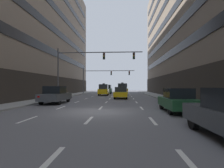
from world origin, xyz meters
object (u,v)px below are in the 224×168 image
object	(u,v)px
car_parked_1	(178,100)
traffic_signal_1	(103,75)
car_driving_2	(108,89)
traffic_signal_0	(88,62)
taxi_driving_4	(121,93)
taxi_driving_1	(122,89)
taxi_driving_3	(104,90)
car_driving_0	(56,95)

from	to	relation	value
car_parked_1	traffic_signal_1	world-z (taller)	traffic_signal_1
car_driving_2	traffic_signal_0	size ratio (longest dim) A/B	0.37
taxi_driving_4	traffic_signal_1	bearing A→B (deg)	106.48
taxi_driving_1	car_parked_1	bearing A→B (deg)	-80.23
taxi_driving_1	taxi_driving_3	bearing A→B (deg)	-166.37
taxi_driving_4	traffic_signal_0	distance (m)	6.20
car_driving_2	taxi_driving_3	xyz separation A→B (m)	(-0.15, -6.85, 0.03)
car_driving_0	taxi_driving_1	size ratio (longest dim) A/B	1.01
car_driving_2	car_driving_0	bearing A→B (deg)	-98.83
traffic_signal_0	car_driving_2	bearing A→B (deg)	85.36
car_driving_0	car_driving_2	size ratio (longest dim) A/B	1.11
car_driving_0	taxi_driving_3	world-z (taller)	taxi_driving_3
car_driving_0	car_driving_2	xyz separation A→B (m)	(3.42, 22.03, 0.15)
taxi_driving_1	traffic_signal_1	world-z (taller)	traffic_signal_1
car_driving_2	taxi_driving_3	size ratio (longest dim) A/B	0.98
car_driving_2	traffic_signal_0	bearing A→B (deg)	-94.64
taxi_driving_3	car_parked_1	distance (m)	21.66
taxi_driving_1	taxi_driving_4	bearing A→B (deg)	-91.33
traffic_signal_0	traffic_signal_1	bearing A→B (deg)	88.91
traffic_signal_0	taxi_driving_1	bearing A→B (deg)	65.78
taxi_driving_4	car_parked_1	world-z (taller)	taxi_driving_4
traffic_signal_0	taxi_driving_4	bearing A→B (deg)	17.26
taxi_driving_1	car_driving_2	xyz separation A→B (m)	(-3.30, 6.02, -0.10)
traffic_signal_0	traffic_signal_1	world-z (taller)	traffic_signal_0
car_driving_0	taxi_driving_4	xyz separation A→B (m)	(6.52, 7.11, -0.06)
car_driving_0	traffic_signal_1	distance (m)	21.45
taxi_driving_4	taxi_driving_3	bearing A→B (deg)	111.93
taxi_driving_3	traffic_signal_1	distance (m)	6.71
traffic_signal_0	traffic_signal_1	xyz separation A→B (m)	(0.29, 15.33, -0.80)
taxi_driving_3	car_parked_1	size ratio (longest dim) A/B	0.99
taxi_driving_4	car_parked_1	xyz separation A→B (m)	(3.87, -12.38, -0.01)
car_driving_2	traffic_signal_1	bearing A→B (deg)	-136.82
car_driving_2	car_parked_1	distance (m)	28.18
car_parked_1	traffic_signal_1	xyz separation A→B (m)	(-8.00, 26.34, 3.33)
taxi_driving_1	car_driving_0	bearing A→B (deg)	-112.78
taxi_driving_3	traffic_signal_1	xyz separation A→B (m)	(-0.88, 5.88, 3.09)
taxi_driving_1	taxi_driving_3	world-z (taller)	taxi_driving_1
taxi_driving_4	car_driving_0	bearing A→B (deg)	-132.53
taxi_driving_1	traffic_signal_0	distance (m)	11.90
car_driving_2	car_parked_1	xyz separation A→B (m)	(6.97, -27.31, -0.21)
taxi_driving_4	car_parked_1	distance (m)	12.97
taxi_driving_1	car_driving_2	world-z (taller)	taxi_driving_1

